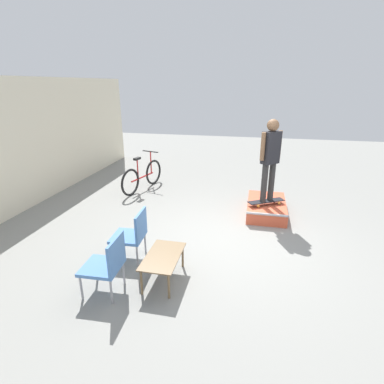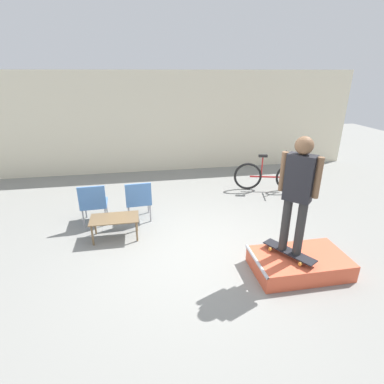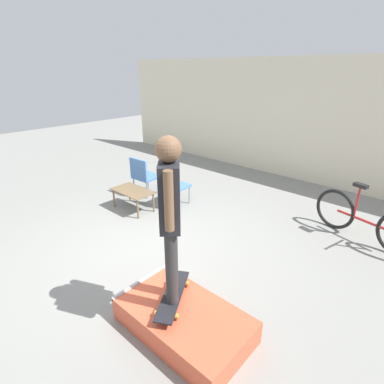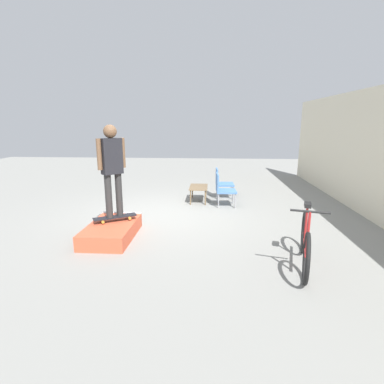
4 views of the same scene
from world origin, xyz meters
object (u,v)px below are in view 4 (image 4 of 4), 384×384
coffee_table (199,188)px  bicycle (305,242)px  person_skater (112,163)px  patio_chair_left (222,182)px  skate_ramp_box (112,231)px  skateboard_on_ramp (115,217)px  patio_chair_right (223,188)px

coffee_table → bicycle: bicycle is taller
person_skater → patio_chair_left: size_ratio=2.03×
skate_ramp_box → skateboard_on_ramp: 0.29m
skateboard_on_ramp → patio_chair_left: patio_chair_left is taller
bicycle → skate_ramp_box: bearing=-90.9°
skate_ramp_box → person_skater: (-0.19, 0.02, 1.30)m
person_skater → bicycle: 3.71m
patio_chair_right → skateboard_on_ramp: bearing=132.1°
skate_ramp_box → person_skater: size_ratio=0.83×
bicycle → skateboard_on_ramp: bearing=-93.9°
skate_ramp_box → patio_chair_right: 3.34m
coffee_table → patio_chair_right: bearing=55.6°
patio_chair_left → patio_chair_right: (0.91, 0.00, 0.00)m
skate_ramp_box → coffee_table: size_ratio=1.66×
skate_ramp_box → skateboard_on_ramp: skateboard_on_ramp is taller
patio_chair_right → bicycle: 3.60m
skate_ramp_box → skateboard_on_ramp: size_ratio=1.79×
coffee_table → patio_chair_right: (0.46, 0.67, 0.12)m
patio_chair_left → bicycle: bearing=-167.6°
patio_chair_left → person_skater: bearing=142.5°
coffee_table → patio_chair_left: bearing=123.8°
person_skater → coffee_table: bearing=-163.8°
skate_ramp_box → bicycle: (0.95, 3.39, 0.25)m
skate_ramp_box → patio_chair_right: (-2.46, 2.24, 0.35)m
skateboard_on_ramp → skate_ramp_box: bearing=52.6°
skate_ramp_box → person_skater: person_skater is taller
skateboard_on_ramp → person_skater: person_skater is taller
patio_chair_right → bicycle: bearing=-164.9°
skateboard_on_ramp → coffee_table: 3.13m
skateboard_on_ramp → patio_chair_left: 3.87m
patio_chair_right → person_skater: bearing=132.1°
patio_chair_right → bicycle: (3.41, 1.16, -0.10)m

